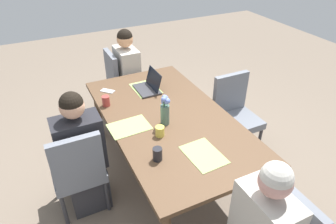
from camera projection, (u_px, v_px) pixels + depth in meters
The scene contains 17 objects.
ground_plane at pixel (168, 172), 3.27m from camera, with size 10.00×10.00×0.00m, color #756656.
dining_table at pixel (168, 122), 2.91m from camera, with size 2.04×1.10×0.73m.
chair_far_left_mid at pixel (78, 169), 2.60m from camera, with size 0.44×0.44×0.90m.
person_far_left_mid at pixel (83, 159), 2.67m from camera, with size 0.36×0.40×1.19m.
chair_head_right_left_far at pixel (121, 81), 3.99m from camera, with size 0.44×0.44×0.90m.
person_head_right_left_far at pixel (128, 79), 3.96m from camera, with size 0.40×0.36×1.19m.
chair_near_right_near at pixel (235, 111), 3.37m from camera, with size 0.44×0.44×0.90m.
flower_vase at pixel (165, 109), 2.69m from camera, with size 0.09×0.09×0.30m.
placemat_head_left_left_near at pixel (204, 155), 2.41m from camera, with size 0.36×0.26×0.00m, color #9EBC66.
placemat_far_left_mid at pixel (129, 127), 2.73m from camera, with size 0.36×0.26×0.00m, color #9EBC66.
placemat_head_right_left_far at pixel (146, 88), 3.33m from camera, with size 0.36×0.26×0.00m, color #9EBC66.
laptop_head_right_left_far at pixel (149, 86), 3.29m from camera, with size 0.32×0.22×0.21m.
coffee_mug_near_left at pixel (160, 131), 2.60m from camera, with size 0.08×0.08×0.09m, color #DBC64C.
coffee_mug_near_right at pixel (157, 154), 2.34m from camera, with size 0.08×0.08×0.11m, color #232328.
coffee_mug_centre_left at pixel (106, 101), 3.01m from camera, with size 0.08×0.08×0.10m, color #AD3D38.
phone_black at pixel (153, 77), 3.56m from camera, with size 0.15×0.07×0.01m, color black.
phone_silver at pixel (108, 91), 3.28m from camera, with size 0.15×0.07×0.01m, color silver.
Camera 1 is at (-2.15, 1.04, 2.33)m, focal length 32.35 mm.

